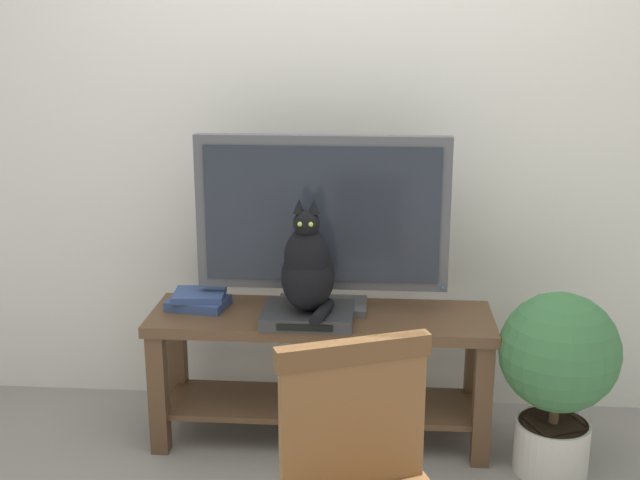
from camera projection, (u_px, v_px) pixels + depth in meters
name	position (u px, v px, depth m)	size (l,w,h in m)	color
back_wall	(341.00, 91.00, 3.43)	(7.00, 0.12, 2.80)	silver
tv_stand	(321.00, 353.00, 3.29)	(1.38, 0.42, 0.55)	#513823
tv	(322.00, 219.00, 3.19)	(1.01, 0.20, 0.71)	#4C4C51
media_box	(308.00, 315.00, 3.16)	(0.36, 0.27, 0.05)	#2D2D30
cat	(308.00, 268.00, 3.09)	(0.21, 0.32, 0.45)	black
book_stack	(199.00, 300.00, 3.31)	(0.26, 0.21, 0.07)	#33477A
potted_plant	(558.00, 368.00, 3.03)	(0.45, 0.45, 0.72)	beige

